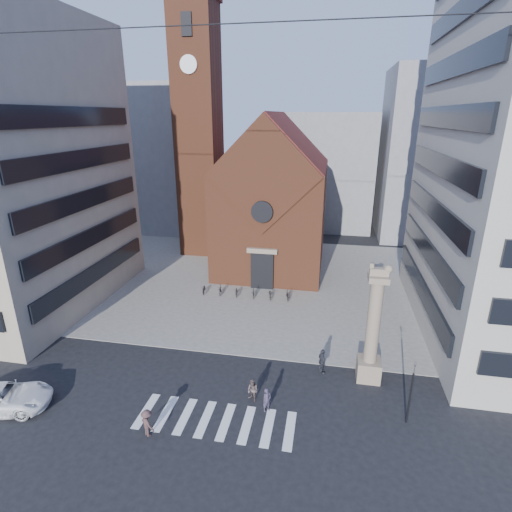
# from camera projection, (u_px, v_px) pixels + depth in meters

# --- Properties ---
(ground) EXTENTS (120.00, 120.00, 0.00)m
(ground) POSITION_uv_depth(u_px,v_px,m) (220.00, 388.00, 27.27)
(ground) COLOR black
(ground) RESTS_ON ground
(piazza) EXTENTS (46.00, 30.00, 0.05)m
(piazza) POSITION_uv_depth(u_px,v_px,m) (265.00, 281.00, 44.86)
(piazza) COLOR #9C978D
(piazza) RESTS_ON ground
(zebra_crossing) EXTENTS (10.20, 3.20, 0.01)m
(zebra_crossing) POSITION_uv_depth(u_px,v_px,m) (216.00, 420.00, 24.40)
(zebra_crossing) COLOR white
(zebra_crossing) RESTS_ON ground
(church) EXTENTS (12.00, 16.65, 18.00)m
(church) POSITION_uv_depth(u_px,v_px,m) (274.00, 200.00, 47.79)
(church) COLOR brown
(church) RESTS_ON ground
(campanile) EXTENTS (5.50, 5.50, 31.20)m
(campanile) POSITION_uv_depth(u_px,v_px,m) (199.00, 131.00, 49.68)
(campanile) COLOR brown
(campanile) RESTS_ON ground
(bg_block_left) EXTENTS (16.00, 14.00, 22.00)m
(bg_block_left) POSITION_uv_depth(u_px,v_px,m) (164.00, 158.00, 64.12)
(bg_block_left) COLOR gray
(bg_block_left) RESTS_ON ground
(bg_block_mid) EXTENTS (14.00, 12.00, 18.00)m
(bg_block_mid) POSITION_uv_depth(u_px,v_px,m) (328.00, 171.00, 64.90)
(bg_block_mid) COLOR gray
(bg_block_mid) RESTS_ON ground
(bg_block_right) EXTENTS (16.00, 14.00, 24.00)m
(bg_block_right) POSITION_uv_depth(u_px,v_px,m) (440.00, 156.00, 58.34)
(bg_block_right) COLOR gray
(bg_block_right) RESTS_ON ground
(lion_column) EXTENTS (1.63, 1.60, 8.68)m
(lion_column) POSITION_uv_depth(u_px,v_px,m) (372.00, 335.00, 27.16)
(lion_column) COLOR gray
(lion_column) RESTS_ON ground
(traffic_light) EXTENTS (0.13, 0.16, 4.30)m
(traffic_light) POSITION_uv_depth(u_px,v_px,m) (411.00, 391.00, 23.50)
(traffic_light) COLOR black
(traffic_light) RESTS_ON ground
(white_car) EXTENTS (6.39, 4.19, 1.63)m
(white_car) POSITION_uv_depth(u_px,v_px,m) (2.00, 398.00, 25.09)
(white_car) COLOR white
(white_car) RESTS_ON ground
(pedestrian_0) EXTENTS (0.69, 0.68, 1.61)m
(pedestrian_0) POSITION_uv_depth(u_px,v_px,m) (267.00, 400.00, 24.96)
(pedestrian_0) COLOR #3A3347
(pedestrian_0) RESTS_ON ground
(pedestrian_1) EXTENTS (0.96, 0.91, 1.57)m
(pedestrian_1) POSITION_uv_depth(u_px,v_px,m) (253.00, 390.00, 25.84)
(pedestrian_1) COLOR #5A4A48
(pedestrian_1) RESTS_ON ground
(pedestrian_2) EXTENTS (0.87, 1.23, 1.94)m
(pedestrian_2) POSITION_uv_depth(u_px,v_px,m) (322.00, 362.00, 28.55)
(pedestrian_2) COLOR #2B2C34
(pedestrian_2) RESTS_ON ground
(pedestrian_3) EXTENTS (1.28, 1.14, 1.73)m
(pedestrian_3) POSITION_uv_depth(u_px,v_px,m) (147.00, 423.00, 23.00)
(pedestrian_3) COLOR #493230
(pedestrian_3) RESTS_ON ground
(scooter_0) EXTENTS (0.88, 1.70, 0.85)m
(scooter_0) POSITION_uv_depth(u_px,v_px,m) (204.00, 289.00, 41.66)
(scooter_0) COLOR black
(scooter_0) RESTS_ON piazza
(scooter_1) EXTENTS (0.75, 1.63, 0.95)m
(scooter_1) POSITION_uv_depth(u_px,v_px,m) (220.00, 290.00, 41.34)
(scooter_1) COLOR black
(scooter_1) RESTS_ON piazza
(scooter_2) EXTENTS (0.88, 1.70, 0.85)m
(scooter_2) POSITION_uv_depth(u_px,v_px,m) (237.00, 291.00, 41.05)
(scooter_2) COLOR black
(scooter_2) RESTS_ON piazza
(scooter_3) EXTENTS (0.75, 1.63, 0.95)m
(scooter_3) POSITION_uv_depth(u_px,v_px,m) (253.00, 292.00, 40.73)
(scooter_3) COLOR black
(scooter_3) RESTS_ON piazza
(scooter_4) EXTENTS (0.88, 1.70, 0.85)m
(scooter_4) POSITION_uv_depth(u_px,v_px,m) (270.00, 294.00, 40.44)
(scooter_4) COLOR black
(scooter_4) RESTS_ON piazza
(scooter_5) EXTENTS (0.75, 1.63, 0.95)m
(scooter_5) POSITION_uv_depth(u_px,v_px,m) (287.00, 295.00, 40.12)
(scooter_5) COLOR black
(scooter_5) RESTS_ON piazza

